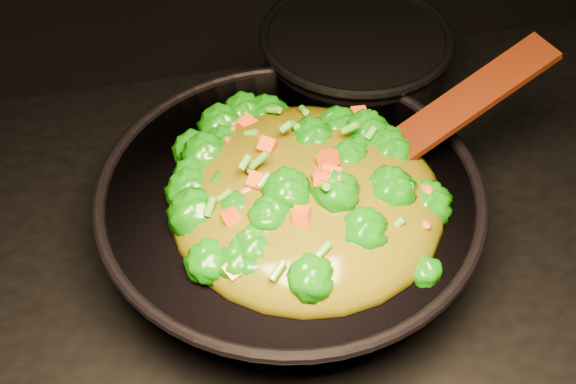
{
  "coord_description": "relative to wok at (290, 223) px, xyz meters",
  "views": [
    {
      "loc": [
        -0.18,
        -0.38,
        1.54
      ],
      "look_at": [
        -0.07,
        0.11,
        0.99
      ],
      "focal_mm": 45.0,
      "sensor_mm": 36.0,
      "label": 1
    }
  ],
  "objects": [
    {
      "name": "wok",
      "position": [
        0.0,
        0.0,
        0.0
      ],
      "size": [
        0.4,
        0.4,
        0.11
      ],
      "primitive_type": null,
      "rotation": [
        0.0,
        0.0,
        0.04
      ],
      "color": "black",
      "rests_on": "stovetop"
    },
    {
      "name": "stir_fry",
      "position": [
        0.01,
        -0.02,
        0.1
      ],
      "size": [
        0.31,
        0.31,
        0.09
      ],
      "primitive_type": null,
      "rotation": [
        0.0,
        0.0,
        -0.17
      ],
      "color": "#126607",
      "rests_on": "wok"
    },
    {
      "name": "spatula",
      "position": [
        0.15,
        0.01,
        0.1
      ],
      "size": [
        0.26,
        0.11,
        0.11
      ],
      "primitive_type": "cube",
      "rotation": [
        0.0,
        -0.38,
        0.25
      ],
      "color": "#381A07",
      "rests_on": "wok"
    },
    {
      "name": "back_pot",
      "position": [
        0.13,
        0.22,
        0.01
      ],
      "size": [
        0.29,
        0.29,
        0.13
      ],
      "primitive_type": "cylinder",
      "rotation": [
        0.0,
        0.0,
        0.37
      ],
      "color": "black",
      "rests_on": "stovetop"
    }
  ]
}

